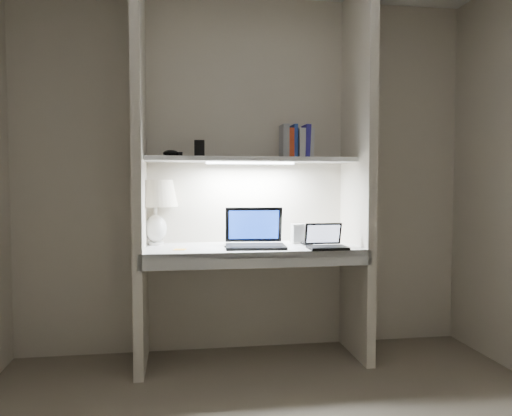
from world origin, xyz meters
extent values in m
cube|color=beige|center=(0.00, 1.50, 1.25)|extent=(3.20, 0.01, 2.50)
cube|color=beige|center=(-0.73, 1.23, 1.25)|extent=(0.06, 0.55, 2.50)
cube|color=beige|center=(0.73, 1.23, 1.25)|extent=(0.06, 0.55, 2.50)
cube|color=white|center=(0.00, 1.23, 0.75)|extent=(1.40, 0.55, 0.04)
cube|color=silver|center=(0.00, 0.96, 0.72)|extent=(1.46, 0.03, 0.10)
cube|color=silver|center=(0.00, 1.32, 1.35)|extent=(1.40, 0.36, 0.03)
cube|color=white|center=(0.00, 1.32, 1.33)|extent=(0.60, 0.04, 0.02)
cylinder|color=white|center=(-0.64, 1.41, 0.78)|extent=(0.11, 0.11, 0.02)
ellipsoid|color=white|center=(-0.64, 1.41, 0.88)|extent=(0.15, 0.15, 0.19)
cylinder|color=white|center=(-0.64, 1.41, 0.99)|extent=(0.02, 0.02, 0.08)
sphere|color=#FFD899|center=(-0.64, 1.41, 1.07)|extent=(0.04, 0.04, 0.04)
cube|color=black|center=(0.01, 1.15, 0.78)|extent=(0.41, 0.30, 0.02)
cube|color=black|center=(0.01, 1.15, 0.79)|extent=(0.34, 0.21, 0.00)
cube|color=black|center=(0.02, 1.31, 0.91)|extent=(0.39, 0.10, 0.24)
cube|color=blue|center=(0.02, 1.30, 0.91)|extent=(0.34, 0.08, 0.20)
cube|color=black|center=(0.45, 1.02, 0.78)|extent=(0.25, 0.17, 0.02)
cube|color=black|center=(0.45, 1.02, 0.79)|extent=(0.21, 0.12, 0.00)
cube|color=black|center=(0.45, 1.12, 0.86)|extent=(0.25, 0.05, 0.14)
cube|color=silver|center=(0.45, 1.11, 0.86)|extent=(0.22, 0.04, 0.12)
cube|color=silver|center=(0.34, 1.34, 0.84)|extent=(0.10, 0.08, 0.14)
ellipsoid|color=black|center=(0.37, 1.21, 0.79)|extent=(0.10, 0.07, 0.04)
torus|color=black|center=(-0.12, 1.22, 0.78)|extent=(0.12, 0.12, 0.01)
cube|color=yellow|center=(-0.48, 1.14, 0.77)|extent=(0.09, 0.09, 0.00)
cube|color=silver|center=(0.44, 1.43, 1.47)|extent=(0.03, 0.16, 0.21)
cube|color=#2D2594|center=(0.41, 1.43, 1.48)|extent=(0.04, 0.16, 0.24)
cube|color=silver|center=(0.37, 1.43, 1.47)|extent=(0.04, 0.16, 0.21)
cube|color=#2542A0|center=(0.33, 1.43, 1.48)|extent=(0.03, 0.16, 0.24)
cube|color=#DA431E|center=(0.30, 1.43, 1.47)|extent=(0.03, 0.16, 0.21)
cube|color=#9B9C9F|center=(0.26, 1.43, 1.48)|extent=(0.04, 0.16, 0.24)
cube|color=black|center=(-0.34, 1.35, 1.42)|extent=(0.07, 0.05, 0.11)
ellipsoid|color=black|center=(-0.53, 1.37, 1.39)|extent=(0.13, 0.11, 0.05)
camera|label=1|loc=(-0.49, -2.04, 1.20)|focal=35.00mm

